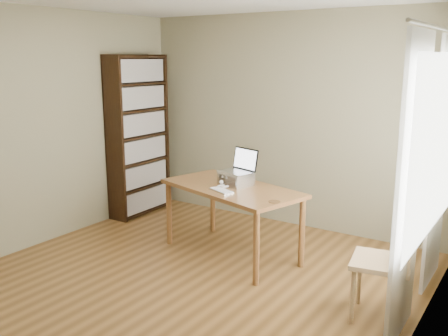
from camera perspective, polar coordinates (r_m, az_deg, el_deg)
room at (r=4.29m, az=-5.54°, el=2.22°), size 4.04×4.54×2.64m
bookshelf at (r=6.68m, az=-9.75°, el=3.63°), size 0.30×0.90×2.10m
curtains at (r=4.24m, az=22.14°, el=-0.59°), size 0.03×1.90×2.25m
desk at (r=5.22m, az=0.87°, el=-3.07°), size 1.66×1.14×0.75m
laptop_stand at (r=5.24m, az=1.35°, el=-1.07°), size 0.32×0.25×0.13m
laptop at (r=5.26m, az=1.71°, el=0.23°), size 0.40×0.38×0.24m
keyboard at (r=5.00m, az=-0.32°, el=-2.59°), size 0.30×0.22×0.02m
coaster at (r=4.67m, az=5.78°, el=-3.85°), size 0.11×0.11×0.01m
cat at (r=5.28m, az=1.36°, el=-1.23°), size 0.23×0.47×0.14m
chair at (r=4.16m, az=18.66°, el=-9.51°), size 0.52×0.52×1.01m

